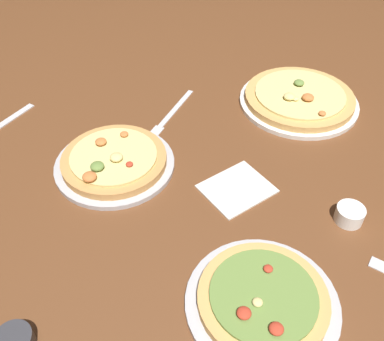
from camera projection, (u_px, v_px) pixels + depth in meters
name	position (u px, v px, depth m)	size (l,w,h in m)	color
ground_plane	(192.00, 182.00, 0.99)	(2.40, 2.40, 0.03)	brown
pizza_plate_near	(262.00, 300.00, 0.73)	(0.27, 0.27, 0.05)	#B2B2B7
pizza_plate_far	(114.00, 161.00, 0.99)	(0.28, 0.28, 0.05)	#B2B2B7
pizza_plate_side	(299.00, 99.00, 1.17)	(0.32, 0.32, 0.05)	silver
ramekin_butter	(350.00, 214.00, 0.87)	(0.06, 0.06, 0.03)	white
napkin_folded	(237.00, 188.00, 0.94)	(0.14, 0.12, 0.01)	silver
fork_spare	(171.00, 113.00, 1.15)	(0.17, 0.18, 0.01)	silver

